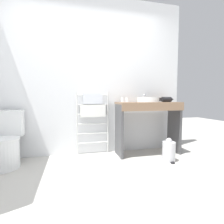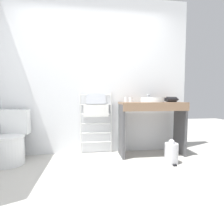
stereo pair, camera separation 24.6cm
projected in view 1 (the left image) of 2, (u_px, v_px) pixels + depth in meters
name	position (u px, v px, depth m)	size (l,w,h in m)	color
ground_plane	(110.00, 195.00, 1.72)	(12.00, 12.00, 0.00)	#B2AFA8
wall_back	(91.00, 76.00, 3.03)	(3.30, 0.12, 2.68)	silver
toilet	(5.00, 144.00, 2.43)	(0.41, 0.56, 0.79)	white
towel_radiator	(93.00, 111.00, 2.97)	(0.56, 0.06, 1.06)	silver
vanity_counter	(148.00, 118.00, 2.98)	(1.07, 0.46, 0.89)	#84664C
sink_basin	(148.00, 100.00, 2.98)	(0.38, 0.38, 0.08)	white
faucet	(144.00, 97.00, 3.14)	(0.02, 0.10, 0.14)	silver
cup_near_wall	(123.00, 99.00, 3.00)	(0.06, 0.06, 0.09)	white
cup_near_edge	(127.00, 100.00, 2.99)	(0.06, 0.06, 0.08)	white
hair_dryer	(167.00, 99.00, 3.06)	(0.22, 0.19, 0.09)	black
trash_bin	(169.00, 151.00, 2.65)	(0.20, 0.23, 0.36)	silver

